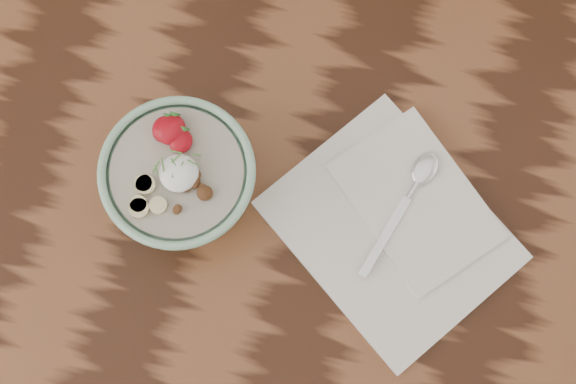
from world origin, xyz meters
The scene contains 4 objects.
table centered at (0.00, 0.00, 65.70)cm, with size 160.00×90.00×75.00cm.
breakfast_bowl centered at (1.94, -0.12, 81.27)cm, with size 18.56×18.56×12.16cm.
napkin centered at (28.92, 2.30, 75.72)cm, with size 36.04×34.76×1.73cm.
spoon centered at (30.01, 7.45, 77.13)cm, with size 7.19×18.14×0.96cm.
Camera 1 is at (20.27, -18.61, 175.65)cm, focal length 50.00 mm.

